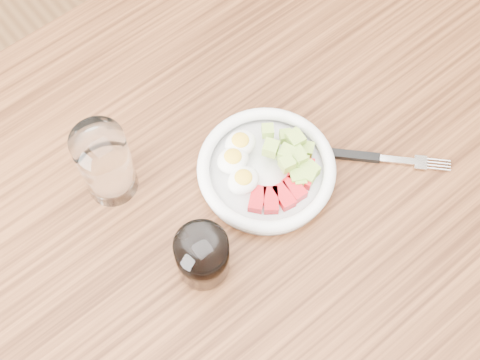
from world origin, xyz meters
name	(u,v)px	position (x,y,z in m)	size (l,w,h in m)	color
ground	(246,319)	(0.00, 0.00, 0.00)	(4.00, 4.00, 0.00)	brown
dining_table	(249,216)	(0.00, 0.00, 0.67)	(1.50, 0.90, 0.77)	brown
bowl	(266,168)	(0.04, 0.00, 0.79)	(0.20, 0.20, 0.05)	white
fork	(365,157)	(0.17, -0.07, 0.77)	(0.15, 0.16, 0.01)	black
water_glass	(105,163)	(-0.15, 0.13, 0.84)	(0.07, 0.07, 0.13)	white
coffee_glass	(202,256)	(-0.12, -0.05, 0.81)	(0.07, 0.07, 0.08)	white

